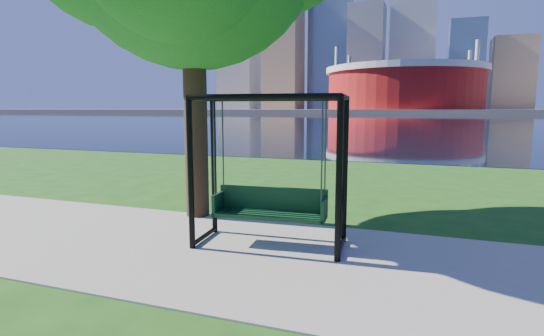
% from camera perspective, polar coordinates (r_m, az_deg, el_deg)
% --- Properties ---
extents(ground, '(900.00, 900.00, 0.00)m').
position_cam_1_polar(ground, '(7.09, 2.31, -10.86)').
color(ground, '#1E5114').
rests_on(ground, ground).
extents(path, '(120.00, 4.00, 0.03)m').
position_cam_1_polar(path, '(6.64, 0.98, -12.05)').
color(path, '#9E937F').
rests_on(path, ground).
extents(river, '(900.00, 180.00, 0.02)m').
position_cam_1_polar(river, '(108.45, 18.95, 6.33)').
color(river, black).
rests_on(river, ground).
extents(far_bank, '(900.00, 228.00, 2.00)m').
position_cam_1_polar(far_bank, '(312.41, 19.70, 7.26)').
color(far_bank, '#937F60').
rests_on(far_bank, ground).
extents(stadium, '(83.00, 83.00, 32.00)m').
position_cam_1_polar(stadium, '(242.00, 17.33, 10.43)').
color(stadium, maroon).
rests_on(stadium, far_bank).
extents(skyline, '(392.00, 66.00, 96.50)m').
position_cam_1_polar(skyline, '(327.59, 19.24, 13.41)').
color(skyline, gray).
rests_on(skyline, far_bank).
extents(swing, '(2.54, 1.28, 2.51)m').
position_cam_1_polar(swing, '(6.97, -0.28, -0.90)').
color(swing, black).
rests_on(swing, ground).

